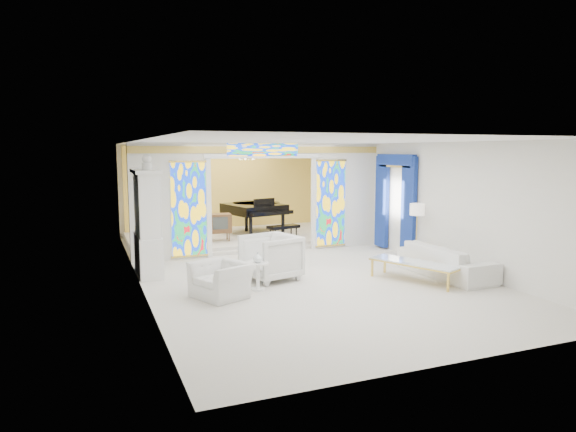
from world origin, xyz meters
name	(u,v)px	position (x,y,z in m)	size (l,w,h in m)	color
floor	(289,268)	(0.00, 0.00, 0.00)	(12.00, 12.00, 0.00)	silver
ceiling	(289,142)	(0.00, 0.00, 3.00)	(7.00, 12.00, 0.02)	white
wall_back	(225,188)	(0.00, 6.00, 1.50)	(7.00, 0.02, 3.00)	silver
wall_front	(462,252)	(0.00, -6.00, 1.50)	(7.00, 0.02, 3.00)	silver
wall_left	(136,212)	(-3.50, 0.00, 1.50)	(0.02, 12.00, 3.00)	silver
wall_right	(413,200)	(3.50, 0.00, 1.50)	(0.02, 12.00, 3.00)	silver
partition_wall	(262,193)	(0.00, 2.00, 1.65)	(7.00, 0.22, 3.00)	silver
stained_glass_left	(189,209)	(-2.03, 1.89, 1.30)	(0.90, 0.04, 2.40)	gold
stained_glass_right	(331,203)	(2.03, 1.89, 1.30)	(0.90, 0.04, 2.40)	gold
stained_glass_transom	(263,150)	(0.00, 1.89, 2.82)	(2.00, 0.04, 0.34)	gold
alcove_platform	(241,237)	(0.00, 4.10, 0.09)	(6.80, 3.80, 0.18)	silver
gold_curtain_back	(226,189)	(0.00, 5.88, 1.50)	(6.70, 0.10, 2.90)	gold
chandelier	(247,159)	(0.20, 4.00, 2.55)	(0.48, 0.48, 0.30)	gold
blue_drapes	(395,195)	(3.40, 0.70, 1.58)	(0.14, 1.85, 2.65)	navy
china_cabinet	(147,223)	(-3.22, 0.60, 1.17)	(0.56, 1.46, 2.72)	white
armchair_left	(221,280)	(-2.14, -1.81, 0.33)	(1.03, 0.90, 0.67)	silver
armchair_right	(271,257)	(-0.80, -0.91, 0.50)	(1.06, 1.09, 0.99)	white
sofa	(446,261)	(2.95, -2.07, 0.35)	(2.40, 0.94, 0.70)	white
side_table	(258,272)	(-1.32, -1.58, 0.37)	(0.53, 0.53, 0.56)	white
vase	(258,257)	(-1.32, -1.58, 0.67)	(0.20, 0.20, 0.21)	white
coffee_table	(414,263)	(2.00, -2.22, 0.40)	(1.34, 2.03, 0.44)	white
floor_lamp	(417,212)	(3.20, -0.60, 1.27)	(0.42, 0.42, 1.49)	gold
grand_piano	(256,209)	(0.53, 4.14, 0.97)	(2.10, 3.21, 1.17)	black
tv_console	(219,223)	(-0.91, 3.25, 0.69)	(0.71, 0.51, 0.79)	brown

